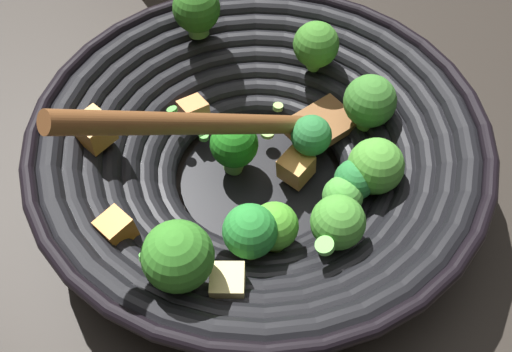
% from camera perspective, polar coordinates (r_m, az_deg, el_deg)
% --- Properties ---
extents(ground_plane, '(4.00, 4.00, 0.00)m').
position_cam_1_polar(ground_plane, '(0.62, 0.27, -0.86)').
color(ground_plane, '#28231E').
extents(wok, '(0.43, 0.46, 0.22)m').
position_cam_1_polar(wok, '(0.58, 0.42, 2.48)').
color(wok, black).
rests_on(wok, ground).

